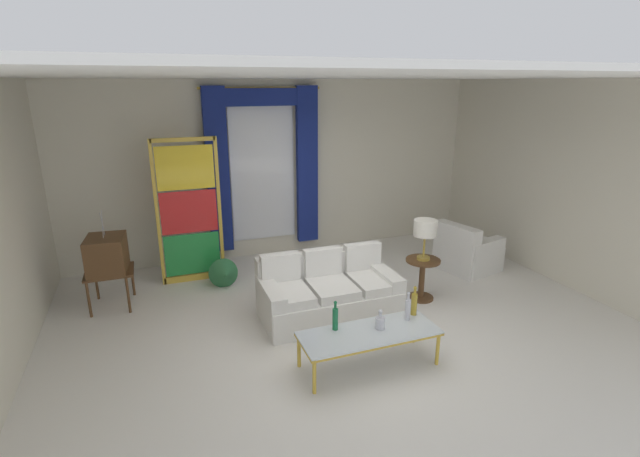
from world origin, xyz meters
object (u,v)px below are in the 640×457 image
(bottle_blue_decanter, at_px, (408,308))
(round_side_table, at_px, (422,275))
(coffee_table, at_px, (369,335))
(bottle_crystal_tall, at_px, (414,303))
(bottle_ruby_flask, at_px, (380,322))
(table_lamp_brass, at_px, (425,230))
(peacock_figurine, at_px, (224,275))
(couch_white_long, at_px, (327,293))
(stained_glass_divider, at_px, (189,215))
(vintage_tv, at_px, (107,256))
(armchair_white, at_px, (466,253))
(bottle_amber_squat, at_px, (335,318))

(bottle_blue_decanter, xyz_separation_m, round_side_table, (0.91, 1.13, -0.19))
(coffee_table, relative_size, bottle_crystal_tall, 4.28)
(bottle_ruby_flask, xyz_separation_m, table_lamp_brass, (1.29, 1.20, 0.54))
(peacock_figurine, bearing_deg, bottle_crystal_tall, -53.31)
(coffee_table, bearing_deg, round_side_table, 40.56)
(bottle_blue_decanter, relative_size, bottle_crystal_tall, 0.96)
(table_lamp_brass, bearing_deg, bottle_ruby_flask, -137.17)
(coffee_table, relative_size, round_side_table, 2.52)
(coffee_table, relative_size, peacock_figurine, 2.50)
(couch_white_long, bearing_deg, stained_glass_divider, 131.07)
(bottle_blue_decanter, height_order, table_lamp_brass, table_lamp_brass)
(bottle_crystal_tall, distance_m, table_lamp_brass, 1.39)
(bottle_blue_decanter, bearing_deg, vintage_tv, 142.67)
(couch_white_long, relative_size, bottle_ruby_flask, 7.94)
(coffee_table, distance_m, armchair_white, 3.31)
(round_side_table, bearing_deg, peacock_figurine, 152.60)
(bottle_crystal_tall, xyz_separation_m, round_side_table, (0.78, 1.05, -0.20))
(vintage_tv, bearing_deg, coffee_table, -43.46)
(stained_glass_divider, relative_size, peacock_figurine, 3.67)
(peacock_figurine, distance_m, round_side_table, 2.88)
(round_side_table, bearing_deg, bottle_amber_squat, -149.05)
(couch_white_long, xyz_separation_m, round_side_table, (1.42, -0.04, 0.05))
(table_lamp_brass, bearing_deg, coffee_table, -139.44)
(bottle_blue_decanter, distance_m, bottle_ruby_flask, 0.39)
(armchair_white, xyz_separation_m, table_lamp_brass, (-1.27, -0.69, 0.74))
(couch_white_long, relative_size, coffee_table, 1.18)
(vintage_tv, xyz_separation_m, peacock_figurine, (1.54, 0.03, -0.51))
(bottle_crystal_tall, bearing_deg, bottle_blue_decanter, -148.78)
(round_side_table, xyz_separation_m, table_lamp_brass, (0.00, 0.00, 0.67))
(couch_white_long, bearing_deg, bottle_ruby_flask, -84.24)
(bottle_amber_squat, distance_m, stained_glass_divider, 3.13)
(peacock_figurine, bearing_deg, coffee_table, -66.24)
(bottle_ruby_flask, relative_size, vintage_tv, 0.17)
(bottle_blue_decanter, relative_size, stained_glass_divider, 0.15)
(bottle_crystal_tall, xyz_separation_m, bottle_ruby_flask, (-0.51, -0.15, -0.07))
(vintage_tv, bearing_deg, bottle_ruby_flask, -41.70)
(couch_white_long, relative_size, table_lamp_brass, 3.10)
(armchair_white, bearing_deg, table_lamp_brass, -151.52)
(bottle_ruby_flask, bearing_deg, vintage_tv, 138.30)
(coffee_table, relative_size, bottle_ruby_flask, 6.75)
(coffee_table, xyz_separation_m, round_side_table, (1.43, 1.22, -0.02))
(bottle_ruby_flask, relative_size, peacock_figurine, 0.37)
(coffee_table, distance_m, bottle_ruby_flask, 0.18)
(armchair_white, xyz_separation_m, peacock_figurine, (-3.83, 0.63, -0.07))
(vintage_tv, distance_m, peacock_figurine, 1.62)
(bottle_crystal_tall, height_order, bottle_ruby_flask, bottle_crystal_tall)
(vintage_tv, bearing_deg, table_lamp_brass, -17.59)
(bottle_amber_squat, xyz_separation_m, peacock_figurine, (-0.80, 2.37, -0.33))
(couch_white_long, distance_m, bottle_ruby_flask, 1.26)
(couch_white_long, distance_m, round_side_table, 1.42)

